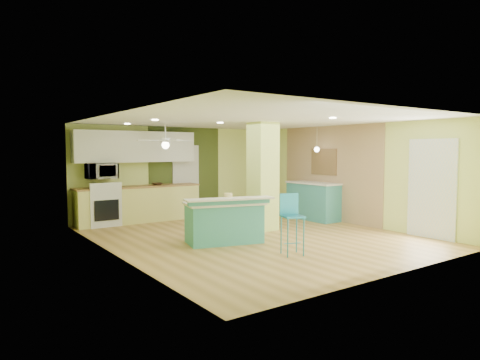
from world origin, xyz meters
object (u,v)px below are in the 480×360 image
Objects in this scene: peninsula at (224,221)px; fruit_bowl at (157,184)px; side_counter at (313,201)px; bar_stool at (291,214)px; canister at (228,198)px.

fruit_bowl is at bearing 103.92° from peninsula.
bar_stool is at bearing -140.58° from side_counter.
bar_stool is 0.70× the size of side_counter.
bar_stool reaches higher than fruit_bowl.
side_counter is at bearing -32.41° from fruit_bowl.
fruit_bowl is at bearing 113.27° from bar_stool.
canister is (0.02, -0.11, 0.48)m from peninsula.
bar_stool is 4.17× the size of fruit_bowl.
side_counter is at bearing 31.22° from peninsula.
peninsula is 1.69× the size of bar_stool.
peninsula is 1.58m from bar_stool.
bar_stool is 5.56× the size of canister.
bar_stool reaches higher than peninsula.
side_counter is 3.74m from canister.
side_counter is 4.19m from fruit_bowl.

